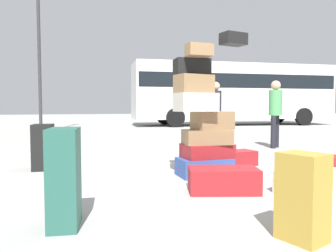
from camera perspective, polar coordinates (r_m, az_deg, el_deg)
ground_plane at (r=4.89m, az=9.42°, el=-7.89°), size 80.00×80.00×0.00m
suitcase_tower at (r=4.42m, az=6.33°, el=0.33°), size 0.90×0.65×1.91m
suitcase_cream_foreground_near at (r=4.01m, az=23.31°, el=-8.79°), size 0.82×0.65×0.25m
suitcase_maroon_upright_blue at (r=5.43m, az=12.31°, el=-5.52°), size 0.54×0.38×0.24m
suitcase_maroon_white_trunk at (r=5.48m, az=25.78°, el=-5.94°), size 0.84×0.44×0.19m
suitcase_tan_left_side at (r=2.53m, az=22.62°, el=-11.48°), size 0.31×0.35×0.63m
suitcase_teal_right_side at (r=2.72m, az=-17.83°, el=-8.65°), size 0.29×0.43×0.78m
suitcase_black_foreground_far at (r=5.28m, az=-21.15°, el=-3.45°), size 0.34×0.43×0.69m
suitcase_maroon_behind_tower at (r=3.71m, az=9.71°, el=-9.35°), size 0.86×0.64×0.27m
person_bearded_onlooker at (r=7.90m, az=18.41°, el=3.02°), size 0.30×0.30×1.56m
person_tourist_with_camera at (r=9.37m, az=4.82°, el=3.30°), size 0.30×0.30×1.58m
person_passerby_in_red at (r=8.13m, az=8.35°, el=3.25°), size 0.30×0.32×1.58m
parked_bus at (r=17.55m, az=11.30°, el=6.19°), size 10.73×3.92×3.15m
lamp_post at (r=13.61m, az=-21.92°, el=18.60°), size 0.36×0.36×7.18m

